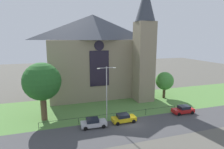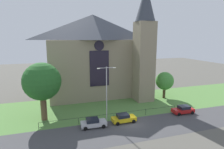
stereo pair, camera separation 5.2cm
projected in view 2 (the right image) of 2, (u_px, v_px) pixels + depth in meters
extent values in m
plane|color=#56544C|center=(113.00, 104.00, 42.53)|extent=(160.00, 160.00, 0.00)
cube|color=#424244|center=(136.00, 128.00, 31.31)|extent=(120.00, 8.00, 0.01)
cube|color=#517F3D|center=(116.00, 107.00, 40.66)|extent=(120.00, 20.00, 0.01)
cube|color=gray|center=(94.00, 68.00, 48.86)|extent=(22.00, 12.00, 14.00)
pyramid|color=#383D47|center=(93.00, 27.00, 46.98)|extent=(22.00, 12.00, 6.00)
cube|color=black|center=(99.00, 69.00, 43.08)|extent=(4.40, 0.16, 8.00)
cylinder|color=black|center=(99.00, 46.00, 42.12)|extent=(2.20, 0.15, 2.20)
cube|color=gray|center=(144.00, 62.00, 44.02)|extent=(4.00, 4.00, 18.00)
cone|color=#383D47|center=(146.00, 2.00, 41.57)|extent=(4.40, 4.40, 8.00)
cylinder|color=black|center=(114.00, 113.00, 34.61)|extent=(25.56, 0.05, 0.05)
cylinder|color=black|center=(39.00, 126.00, 30.87)|extent=(0.07, 0.07, 1.10)
cylinder|color=black|center=(78.00, 121.00, 32.79)|extent=(0.07, 0.07, 1.10)
cylinder|color=black|center=(114.00, 116.00, 34.71)|extent=(0.07, 0.07, 1.10)
cylinder|color=black|center=(146.00, 112.00, 36.64)|extent=(0.06, 0.07, 1.10)
cylinder|color=black|center=(174.00, 108.00, 38.56)|extent=(0.07, 0.07, 1.10)
cylinder|color=brown|center=(44.00, 107.00, 34.22)|extent=(1.05, 1.05, 4.58)
sphere|color=#235B23|center=(42.00, 81.00, 33.32)|extent=(6.60, 6.60, 6.60)
cylinder|color=#423021|center=(164.00, 93.00, 46.92)|extent=(0.65, 0.65, 2.63)
sphere|color=#428C38|center=(165.00, 81.00, 46.37)|extent=(4.32, 4.32, 4.32)
cylinder|color=#B2B2B7|center=(107.00, 94.00, 33.39)|extent=(0.16, 0.16, 9.69)
cylinder|color=#B2B2B7|center=(102.00, 68.00, 32.31)|extent=(1.40, 0.10, 0.10)
cylinder|color=#B2B2B7|center=(110.00, 68.00, 32.73)|extent=(1.40, 0.10, 0.10)
ellipsoid|color=white|center=(98.00, 69.00, 32.11)|extent=(0.57, 0.26, 0.20)
ellipsoid|color=white|center=(114.00, 68.00, 32.95)|extent=(0.57, 0.26, 0.20)
cube|color=#B7B7BC|center=(94.00, 123.00, 31.66)|extent=(4.27, 1.96, 0.70)
cube|color=black|center=(92.00, 120.00, 31.49)|extent=(2.06, 1.68, 0.55)
cylinder|color=black|center=(101.00, 122.00, 32.95)|extent=(0.65, 0.24, 0.64)
cylinder|color=black|center=(104.00, 126.00, 31.25)|extent=(0.65, 0.24, 0.64)
cylinder|color=black|center=(84.00, 124.00, 32.17)|extent=(0.65, 0.24, 0.64)
cylinder|color=black|center=(86.00, 129.00, 30.47)|extent=(0.65, 0.24, 0.64)
cube|color=gold|center=(124.00, 119.00, 33.47)|extent=(4.22, 1.85, 0.70)
cube|color=black|center=(123.00, 116.00, 33.29)|extent=(2.02, 1.62, 0.55)
cylinder|color=black|center=(129.00, 117.00, 34.82)|extent=(0.64, 0.23, 0.64)
cylinder|color=black|center=(134.00, 121.00, 33.15)|extent=(0.64, 0.23, 0.64)
cylinder|color=black|center=(114.00, 119.00, 33.90)|extent=(0.64, 0.23, 0.64)
cylinder|color=black|center=(118.00, 124.00, 32.23)|extent=(0.64, 0.23, 0.64)
cube|color=#B21919|center=(183.00, 110.00, 37.39)|extent=(4.25, 1.91, 0.70)
cube|color=black|center=(184.00, 107.00, 37.33)|extent=(2.04, 1.65, 0.55)
cylinder|color=black|center=(179.00, 114.00, 36.19)|extent=(0.65, 0.24, 0.64)
cylinder|color=black|center=(174.00, 111.00, 37.89)|extent=(0.65, 0.24, 0.64)
cylinder|color=black|center=(192.00, 113.00, 37.00)|extent=(0.65, 0.24, 0.64)
cylinder|color=black|center=(186.00, 109.00, 38.70)|extent=(0.65, 0.24, 0.64)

